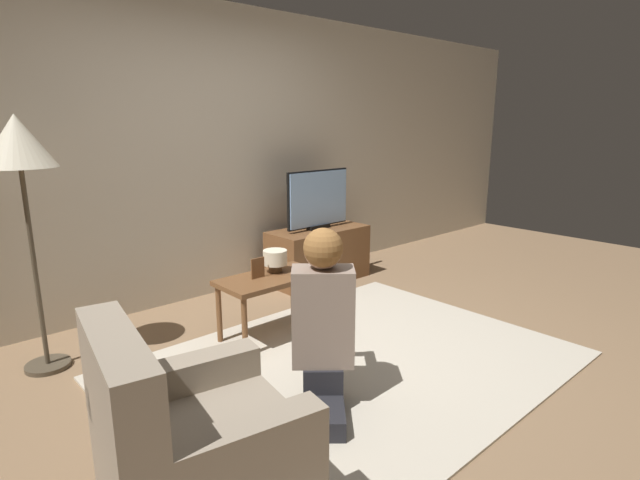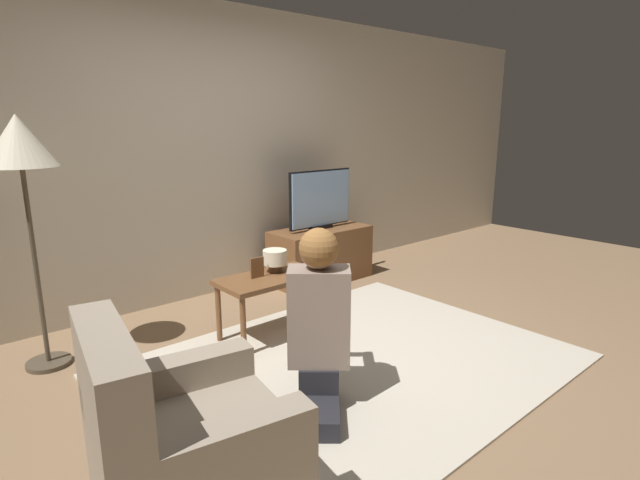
# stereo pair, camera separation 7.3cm
# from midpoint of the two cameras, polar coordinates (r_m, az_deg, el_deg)

# --- Properties ---
(ground_plane) EXTENTS (10.00, 10.00, 0.00)m
(ground_plane) POSITION_cam_midpoint_polar(r_m,az_deg,el_deg) (3.42, 4.01, -14.22)
(ground_plane) COLOR #896B4C
(wall_back) EXTENTS (10.00, 0.06, 2.60)m
(wall_back) POSITION_cam_midpoint_polar(r_m,az_deg,el_deg) (4.61, -13.17, 9.52)
(wall_back) COLOR beige
(wall_back) RESTS_ON ground_plane
(rug) EXTENTS (2.85, 2.11, 0.02)m
(rug) POSITION_cam_midpoint_polar(r_m,az_deg,el_deg) (3.42, 4.01, -14.10)
(rug) COLOR beige
(rug) RESTS_ON ground_plane
(tv_stand) EXTENTS (1.02, 0.48, 0.54)m
(tv_stand) POSITION_cam_midpoint_polar(r_m,az_deg,el_deg) (5.05, 0.49, -1.69)
(tv_stand) COLOR brown
(tv_stand) RESTS_ON ground_plane
(tv) EXTENTS (0.76, 0.08, 0.58)m
(tv) POSITION_cam_midpoint_polar(r_m,az_deg,el_deg) (4.93, 0.48, 4.68)
(tv) COLOR black
(tv) RESTS_ON tv_stand
(coffee_table) EXTENTS (0.77, 0.41, 0.48)m
(coffee_table) POSITION_cam_midpoint_polar(r_m,az_deg,el_deg) (3.71, -5.17, -5.08)
(coffee_table) COLOR brown
(coffee_table) RESTS_ON ground_plane
(floor_lamp) EXTENTS (0.42, 0.42, 1.63)m
(floor_lamp) POSITION_cam_midpoint_polar(r_m,az_deg,el_deg) (3.53, -30.57, 8.59)
(floor_lamp) COLOR #4C4233
(floor_lamp) RESTS_ON ground_plane
(armchair) EXTENTS (0.85, 0.84, 0.86)m
(armchair) POSITION_cam_midpoint_polar(r_m,az_deg,el_deg) (2.25, -14.19, -22.53)
(armchair) COLOR gray
(armchair) RESTS_ON ground_plane
(person_kneeling) EXTENTS (0.70, 0.75, 1.03)m
(person_kneeling) POSITION_cam_midpoint_polar(r_m,az_deg,el_deg) (2.76, 0.64, -8.85)
(person_kneeling) COLOR #232328
(person_kneeling) RESTS_ON rug
(picture_frame) EXTENTS (0.11, 0.01, 0.15)m
(picture_frame) POSITION_cam_midpoint_polar(r_m,az_deg,el_deg) (3.64, -6.62, -3.16)
(picture_frame) COLOR brown
(picture_frame) RESTS_ON coffee_table
(table_lamp) EXTENTS (0.18, 0.18, 0.17)m
(table_lamp) POSITION_cam_midpoint_polar(r_m,az_deg,el_deg) (3.75, -4.62, -2.14)
(table_lamp) COLOR #4C3823
(table_lamp) RESTS_ON coffee_table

